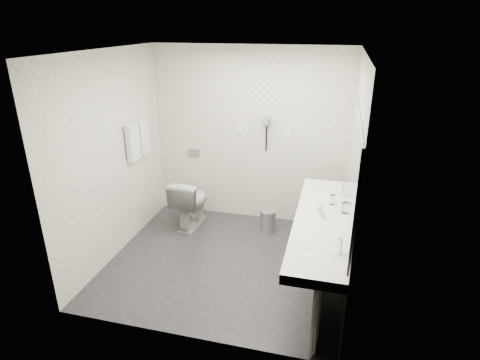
# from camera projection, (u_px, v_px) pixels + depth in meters

# --- Properties ---
(floor) EXTENTS (2.80, 2.80, 0.00)m
(floor) POSITION_uv_depth(u_px,v_px,m) (225.00, 261.00, 4.92)
(floor) COLOR #252429
(floor) RESTS_ON ground
(ceiling) EXTENTS (2.80, 2.80, 0.00)m
(ceiling) POSITION_uv_depth(u_px,v_px,m) (222.00, 51.00, 3.98)
(ceiling) COLOR silver
(ceiling) RESTS_ON wall_back
(wall_back) EXTENTS (2.80, 0.00, 2.80)m
(wall_back) POSITION_uv_depth(u_px,v_px,m) (250.00, 137.00, 5.62)
(wall_back) COLOR silver
(wall_back) RESTS_ON floor
(wall_front) EXTENTS (2.80, 0.00, 2.80)m
(wall_front) POSITION_uv_depth(u_px,v_px,m) (180.00, 219.00, 3.28)
(wall_front) COLOR silver
(wall_front) RESTS_ON floor
(wall_left) EXTENTS (0.00, 2.60, 2.60)m
(wall_left) POSITION_uv_depth(u_px,v_px,m) (113.00, 157.00, 4.77)
(wall_left) COLOR silver
(wall_left) RESTS_ON floor
(wall_right) EXTENTS (0.00, 2.60, 2.60)m
(wall_right) POSITION_uv_depth(u_px,v_px,m) (352.00, 178.00, 4.13)
(wall_right) COLOR silver
(wall_right) RESTS_ON floor
(vanity_counter) EXTENTS (0.55, 2.20, 0.10)m
(vanity_counter) POSITION_uv_depth(u_px,v_px,m) (321.00, 222.00, 4.18)
(vanity_counter) COLOR white
(vanity_counter) RESTS_ON floor
(vanity_panel) EXTENTS (0.03, 2.15, 0.75)m
(vanity_panel) POSITION_uv_depth(u_px,v_px,m) (320.00, 257.00, 4.34)
(vanity_panel) COLOR gray
(vanity_panel) RESTS_ON floor
(vanity_post_near) EXTENTS (0.06, 0.06, 0.75)m
(vanity_post_near) POSITION_uv_depth(u_px,v_px,m) (316.00, 322.00, 3.39)
(vanity_post_near) COLOR silver
(vanity_post_near) RESTS_ON floor
(vanity_post_far) EXTENTS (0.06, 0.06, 0.75)m
(vanity_post_far) POSITION_uv_depth(u_px,v_px,m) (328.00, 215.00, 5.26)
(vanity_post_far) COLOR silver
(vanity_post_far) RESTS_ON floor
(mirror) EXTENTS (0.02, 2.20, 1.05)m
(mirror) POSITION_uv_depth(u_px,v_px,m) (353.00, 167.00, 3.88)
(mirror) COLOR #B2BCC6
(mirror) RESTS_ON wall_right
(basin_near) EXTENTS (0.40, 0.31, 0.05)m
(basin_near) POSITION_uv_depth(u_px,v_px,m) (317.00, 252.00, 3.59)
(basin_near) COLOR white
(basin_near) RESTS_ON vanity_counter
(basin_far) EXTENTS (0.40, 0.31, 0.05)m
(basin_far) POSITION_uv_depth(u_px,v_px,m) (325.00, 195.00, 4.75)
(basin_far) COLOR white
(basin_far) RESTS_ON vanity_counter
(faucet_near) EXTENTS (0.04, 0.04, 0.15)m
(faucet_near) POSITION_uv_depth(u_px,v_px,m) (340.00, 246.00, 3.51)
(faucet_near) COLOR silver
(faucet_near) RESTS_ON vanity_counter
(faucet_far) EXTENTS (0.04, 0.04, 0.15)m
(faucet_far) POSITION_uv_depth(u_px,v_px,m) (342.00, 190.00, 4.68)
(faucet_far) COLOR silver
(faucet_far) RESTS_ON vanity_counter
(soap_bottle_a) EXTENTS (0.04, 0.04, 0.09)m
(soap_bottle_a) POSITION_uv_depth(u_px,v_px,m) (322.00, 213.00, 4.18)
(soap_bottle_a) COLOR beige
(soap_bottle_a) RESTS_ON vanity_counter
(soap_bottle_b) EXTENTS (0.09, 0.09, 0.09)m
(soap_bottle_b) POSITION_uv_depth(u_px,v_px,m) (320.00, 206.00, 4.33)
(soap_bottle_b) COLOR beige
(soap_bottle_b) RESTS_ON vanity_counter
(soap_bottle_c) EXTENTS (0.05, 0.05, 0.11)m
(soap_bottle_c) POSITION_uv_depth(u_px,v_px,m) (324.00, 214.00, 4.14)
(soap_bottle_c) COLOR beige
(soap_bottle_c) RESTS_ON vanity_counter
(glass_left) EXTENTS (0.08, 0.08, 0.12)m
(glass_left) POSITION_uv_depth(u_px,v_px,m) (344.00, 208.00, 4.26)
(glass_left) COLOR silver
(glass_left) RESTS_ON vanity_counter
(glass_right) EXTENTS (0.08, 0.08, 0.11)m
(glass_right) POSITION_uv_depth(u_px,v_px,m) (332.00, 200.00, 4.46)
(glass_right) COLOR silver
(glass_right) RESTS_ON vanity_counter
(toilet) EXTENTS (0.44, 0.73, 0.72)m
(toilet) POSITION_uv_depth(u_px,v_px,m) (191.00, 202.00, 5.68)
(toilet) COLOR white
(toilet) RESTS_ON floor
(flush_plate) EXTENTS (0.18, 0.02, 0.12)m
(flush_plate) POSITION_uv_depth(u_px,v_px,m) (194.00, 153.00, 5.91)
(flush_plate) COLOR #B2B5BA
(flush_plate) RESTS_ON wall_back
(pedal_bin) EXTENTS (0.26, 0.26, 0.31)m
(pedal_bin) POSITION_uv_depth(u_px,v_px,m) (268.00, 221.00, 5.56)
(pedal_bin) COLOR #B2B5BA
(pedal_bin) RESTS_ON floor
(bin_lid) EXTENTS (0.22, 0.22, 0.02)m
(bin_lid) POSITION_uv_depth(u_px,v_px,m) (268.00, 211.00, 5.50)
(bin_lid) COLOR #B2B5BA
(bin_lid) RESTS_ON pedal_bin
(towel_rail) EXTENTS (0.02, 0.62, 0.02)m
(towel_rail) POSITION_uv_depth(u_px,v_px,m) (136.00, 123.00, 5.14)
(towel_rail) COLOR silver
(towel_rail) RESTS_ON wall_left
(towel_near) EXTENTS (0.07, 0.24, 0.48)m
(towel_near) POSITION_uv_depth(u_px,v_px,m) (133.00, 142.00, 5.09)
(towel_near) COLOR silver
(towel_near) RESTS_ON towel_rail
(towel_far) EXTENTS (0.07, 0.24, 0.48)m
(towel_far) POSITION_uv_depth(u_px,v_px,m) (143.00, 136.00, 5.35)
(towel_far) COLOR silver
(towel_far) RESTS_ON towel_rail
(dryer_cradle) EXTENTS (0.10, 0.04, 0.14)m
(dryer_cradle) POSITION_uv_depth(u_px,v_px,m) (267.00, 121.00, 5.44)
(dryer_cradle) COLOR gray
(dryer_cradle) RESTS_ON wall_back
(dryer_barrel) EXTENTS (0.08, 0.14, 0.08)m
(dryer_barrel) POSITION_uv_depth(u_px,v_px,m) (266.00, 120.00, 5.37)
(dryer_barrel) COLOR gray
(dryer_barrel) RESTS_ON dryer_cradle
(dryer_cord) EXTENTS (0.02, 0.02, 0.35)m
(dryer_cord) POSITION_uv_depth(u_px,v_px,m) (266.00, 139.00, 5.52)
(dryer_cord) COLOR black
(dryer_cord) RESTS_ON dryer_cradle
(switch_plate_a) EXTENTS (0.09, 0.02, 0.09)m
(switch_plate_a) POSITION_uv_depth(u_px,v_px,m) (239.00, 129.00, 5.60)
(switch_plate_a) COLOR white
(switch_plate_a) RESTS_ON wall_back
(switch_plate_b) EXTENTS (0.09, 0.02, 0.09)m
(switch_plate_b) POSITION_uv_depth(u_px,v_px,m) (288.00, 133.00, 5.44)
(switch_plate_b) COLOR white
(switch_plate_b) RESTS_ON wall_back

